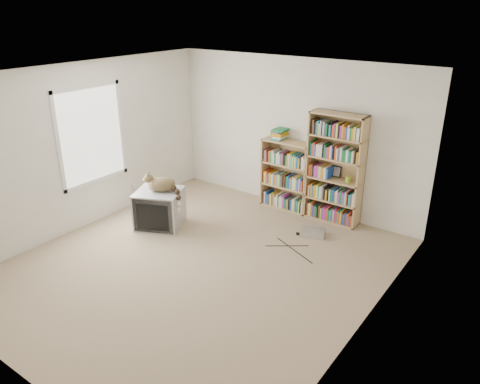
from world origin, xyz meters
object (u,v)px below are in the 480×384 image
Objects in this scene: crt_tv at (160,208)px; bookcase_tall at (335,171)px; bookcase_short at (287,178)px; cat at (164,187)px; dvd_player at (313,233)px.

bookcase_tall is (2.10, 1.77, 0.54)m from crt_tv.
bookcase_tall is 1.49× the size of bookcase_short.
bookcase_tall is at bearing 5.37° from cat.
crt_tv is 2.80m from bookcase_tall.
crt_tv is 2.42× the size of dvd_player.
cat is at bearing -171.74° from dvd_player.
crt_tv is 0.50× the size of bookcase_tall.
cat reaches higher than dvd_player.
bookcase_short is (1.14, 1.75, -0.13)m from cat.
crt_tv is at bearing -172.37° from dvd_player.
bookcase_short is at bearing 179.91° from bookcase_tall.
bookcase_short is at bearing 21.14° from cat.
bookcase_tall is at bearing 70.55° from dvd_player.
crt_tv is 0.39m from cat.
bookcase_short is 3.27× the size of dvd_player.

